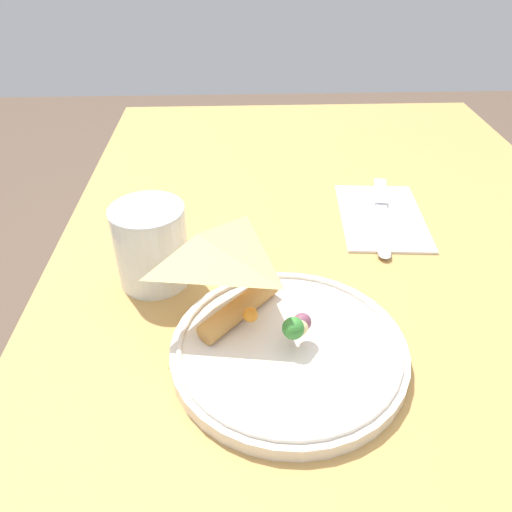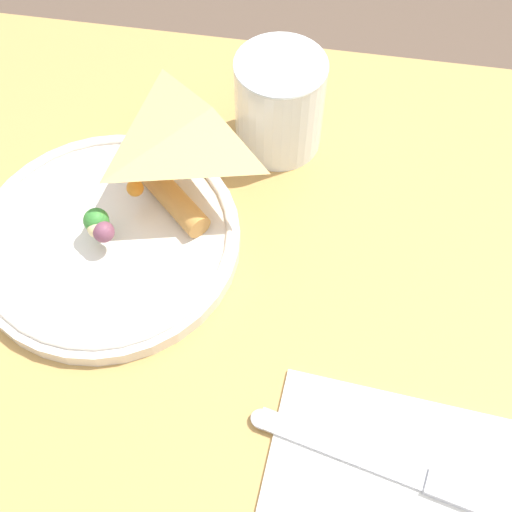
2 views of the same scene
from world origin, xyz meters
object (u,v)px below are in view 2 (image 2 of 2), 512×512
Objects in this scene: dining_table at (270,400)px; napkin_folded at (391,469)px; milk_glass at (279,106)px; butter_knife at (408,474)px; plate_pizza at (111,234)px.

napkin_folded is at bearing 144.60° from dining_table.
milk_glass reaches higher than butter_knife.
butter_knife is at bearing 114.39° from milk_glass.
butter_knife is (-0.12, 0.08, 0.11)m from dining_table.
butter_knife is (-0.15, 0.33, -0.04)m from milk_glass.
napkin_folded is at bearing 147.97° from plate_pizza.
plate_pizza is 0.21m from milk_glass.
butter_knife is at bearing 146.57° from dining_table.
dining_table is at bearing -21.36° from butter_knife.
plate_pizza is at bearing -32.03° from napkin_folded.
butter_knife is at bearing 148.69° from plate_pizza.
dining_table is 6.21× the size of napkin_folded.
milk_glass reaches higher than napkin_folded.
milk_glass is at bearing -131.47° from plate_pizza.
napkin_folded is 0.01m from butter_knife.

